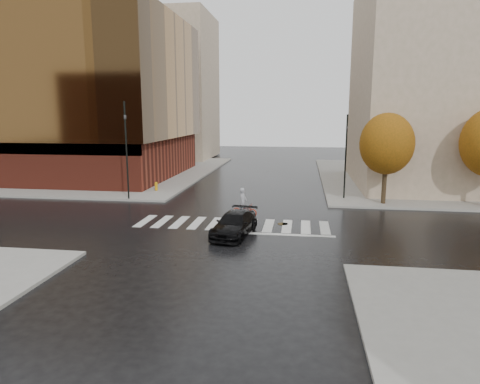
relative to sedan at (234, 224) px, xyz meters
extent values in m
plane|color=black|center=(-0.50, 1.80, -0.64)|extent=(120.00, 120.00, 0.00)
cube|color=gray|center=(-21.50, 22.80, -0.56)|extent=(30.00, 30.00, 0.15)
cube|color=gray|center=(20.50, 22.80, -0.56)|extent=(30.00, 30.00, 0.15)
cube|color=silver|center=(-0.50, 2.30, -0.63)|extent=(12.00, 3.00, 0.01)
cube|color=maroon|center=(-22.50, 19.80, 1.51)|extent=(26.00, 18.00, 4.00)
cube|color=brown|center=(-22.50, 19.80, 9.51)|extent=(27.00, 19.00, 12.00)
cube|color=tan|center=(16.50, 18.80, 8.51)|extent=(16.00, 16.00, 18.00)
cube|color=tan|center=(-16.50, 38.80, 9.51)|extent=(14.00, 12.00, 20.00)
cylinder|color=black|center=(9.50, 9.20, 0.91)|extent=(0.32, 0.32, 2.80)
ellipsoid|color=#9A540E|center=(9.50, 9.20, 3.83)|extent=(3.80, 3.80, 4.37)
imported|color=black|center=(0.00, 0.00, 0.00)|extent=(2.42, 4.60, 1.27)
imported|color=maroon|center=(-0.02, 4.30, -0.20)|extent=(1.74, 0.90, 0.87)
imported|color=#999BA1|center=(-0.12, 4.30, 0.37)|extent=(0.55, 0.72, 1.77)
cylinder|color=black|center=(-9.50, 8.10, 3.18)|extent=(0.12, 0.12, 7.33)
imported|color=black|center=(-9.50, 8.10, 5.83)|extent=(0.23, 0.21, 0.92)
cylinder|color=black|center=(6.85, 10.80, 2.70)|extent=(0.12, 0.12, 6.37)
imported|color=black|center=(6.85, 10.80, 5.01)|extent=(0.14, 0.17, 0.80)
cylinder|color=orange|center=(-8.59, 11.80, -0.19)|extent=(0.24, 0.24, 0.60)
sphere|color=orange|center=(-8.59, 11.80, 0.11)|extent=(0.26, 0.26, 0.26)
cylinder|color=#49381A|center=(2.53, 2.80, -0.63)|extent=(0.65, 0.65, 0.01)
camera|label=1|loc=(3.59, -22.43, 6.05)|focal=32.00mm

